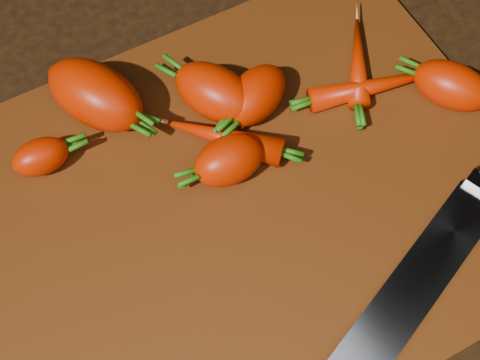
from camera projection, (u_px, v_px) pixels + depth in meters
name	position (u px, v px, depth m)	size (l,w,h in m)	color
ground	(245.00, 206.00, 0.61)	(2.00, 2.00, 0.01)	black
cutting_board	(245.00, 201.00, 0.60)	(0.50, 0.40, 0.01)	#57270A
carrot_0	(229.00, 160.00, 0.59)	(0.06, 0.04, 0.04)	#C51F00
carrot_1	(95.00, 95.00, 0.61)	(0.10, 0.06, 0.06)	#C51F00
carrot_2	(216.00, 93.00, 0.61)	(0.08, 0.05, 0.05)	#C51F00
carrot_3	(255.00, 95.00, 0.62)	(0.07, 0.05, 0.05)	#C51F00
carrot_4	(41.00, 157.00, 0.59)	(0.05, 0.03, 0.03)	#C51F00
carrot_5	(452.00, 86.00, 0.62)	(0.07, 0.04, 0.04)	#C51F00
carrot_6	(358.00, 61.00, 0.65)	(0.10, 0.02, 0.02)	#C51F00
carrot_7	(378.00, 85.00, 0.63)	(0.14, 0.02, 0.02)	#C51F00
carrot_8	(225.00, 138.00, 0.61)	(0.11, 0.03, 0.03)	#C51F00
knife	(426.00, 270.00, 0.55)	(0.35, 0.17, 0.02)	gray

